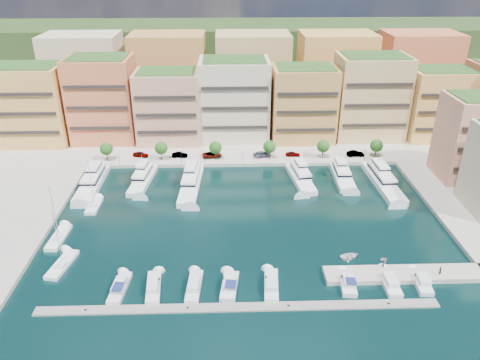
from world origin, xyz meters
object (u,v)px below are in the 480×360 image
at_px(tree_1, 161,148).
at_px(person_0, 383,264).
at_px(tree_0, 106,149).
at_px(tender_1, 384,259).
at_px(yacht_6, 382,179).
at_px(yacht_4, 300,177).
at_px(cruiser_3, 194,287).
at_px(yacht_2, 191,182).
at_px(cruiser_5, 271,285).
at_px(sailboat_0, 62,265).
at_px(yacht_1, 143,178).
at_px(sailboat_2, 94,206).
at_px(tree_2, 215,148).
at_px(cruiser_4, 230,286).
at_px(lamppost_0, 119,155).
at_px(car_5, 355,154).
at_px(cruiser_7, 348,284).
at_px(tender_0, 350,256).
at_px(tree_3, 269,147).
at_px(person_1, 440,270).
at_px(cruiser_8, 390,283).
at_px(lamppost_2, 243,153).
at_px(sailboat_1, 59,238).
at_px(yacht_0, 92,181).
at_px(cruiser_1, 120,288).
at_px(lamppost_3, 304,152).
at_px(car_3, 263,154).
at_px(car_0, 141,154).
at_px(tree_4, 323,146).
at_px(lamppost_1, 181,154).
at_px(lamppost_4, 365,152).
at_px(car_4, 293,154).
at_px(yacht_5, 342,175).
at_px(cruiser_2, 154,288).
at_px(tree_5, 377,146).
at_px(car_1, 180,155).

xyz_separation_m(tree_1, person_0, (49.82, -53.90, -2.87)).
height_order(tree_0, tender_1, tree_0).
bearing_deg(yacht_6, tree_0, 168.70).
bearing_deg(yacht_4, cruiser_3, -120.43).
bearing_deg(yacht_2, tree_1, 122.52).
xyz_separation_m(cruiser_5, sailboat_0, (-41.54, 7.86, -0.24)).
height_order(yacht_1, sailboat_2, sailboat_2).
xyz_separation_m(tree_2, cruiser_5, (11.40, -58.10, -4.20)).
distance_m(cruiser_4, tender_1, 32.56).
height_order(lamppost_0, car_5, lamppost_0).
bearing_deg(tree_0, cruiser_7, -45.08).
height_order(cruiser_4, tender_0, cruiser_4).
xyz_separation_m(tree_3, yacht_4, (7.42, -12.86, -3.65)).
bearing_deg(tree_2, cruiser_5, -78.90).
height_order(cruiser_4, person_1, person_1).
height_order(yacht_1, yacht_4, same).
bearing_deg(tender_0, lamppost_0, 31.71).
height_order(tree_0, cruiser_8, tree_0).
distance_m(lamppost_2, sailboat_0, 61.36).
bearing_deg(sailboat_1, tree_0, 87.19).
height_order(lamppost_2, yacht_0, yacht_0).
xyz_separation_m(lamppost_0, cruiser_1, (10.95, -55.82, -3.26)).
relative_size(lamppost_3, cruiser_7, 0.58).
bearing_deg(tree_1, sailboat_0, -105.72).
height_order(sailboat_0, car_3, sailboat_0).
xyz_separation_m(car_0, person_0, (56.52, -56.45, 0.08)).
height_order(tree_4, tender_1, tree_4).
bearing_deg(car_3, tree_2, 76.63).
distance_m(tree_0, yacht_4, 57.01).
distance_m(lamppost_1, cruiser_1, 56.36).
bearing_deg(lamppost_4, tree_2, 177.01).
xyz_separation_m(sailboat_0, car_4, (53.43, 51.79, 1.43)).
xyz_separation_m(tree_4, lamppost_2, (-24.00, -2.30, -0.92)).
distance_m(tender_1, tender_0, 6.77).
height_order(tree_2, cruiser_1, tree_2).
bearing_deg(yacht_5, person_1, -78.66).
distance_m(tree_3, lamppost_1, 26.12).
bearing_deg(cruiser_2, car_4, 60.30).
relative_size(lamppost_3, tender_1, 2.56).
xyz_separation_m(tree_5, lamppost_4, (-4.00, -2.30, -0.92)).
bearing_deg(person_1, lamppost_1, -63.64).
relative_size(tree_5, lamppost_1, 1.35).
xyz_separation_m(yacht_1, cruiser_5, (31.05, -45.44, -0.54)).
height_order(tree_1, car_1, tree_1).
height_order(lamppost_4, yacht_4, yacht_4).
relative_size(yacht_6, sailboat_1, 1.83).
distance_m(cruiser_7, car_5, 61.26).
bearing_deg(yacht_1, lamppost_3, 12.78).
bearing_deg(yacht_6, lamppost_3, 145.92).
xyz_separation_m(yacht_6, sailboat_0, (-75.63, -34.76, -0.90)).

